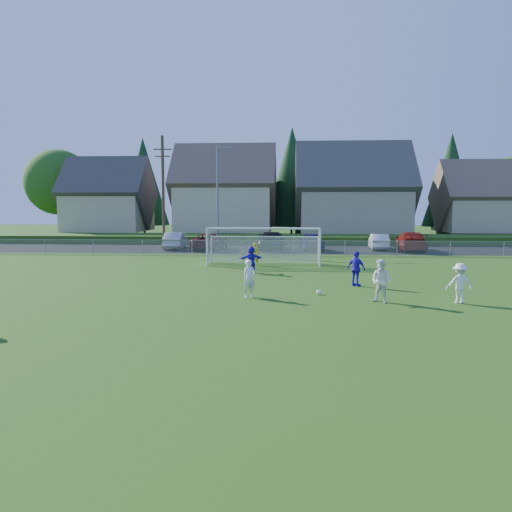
{
  "coord_description": "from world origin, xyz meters",
  "views": [
    {
      "loc": [
        1.63,
        -16.91,
        4.0
      ],
      "look_at": [
        0.0,
        8.0,
        1.4
      ],
      "focal_mm": 35.0,
      "sensor_mm": 36.0,
      "label": 1
    }
  ],
  "objects_px": {
    "goalkeeper": "(255,254)",
    "car_f": "(379,242)",
    "player_white_a": "(249,279)",
    "car_g": "(411,241)",
    "player_white_b": "(381,281)",
    "player_white_c": "(460,283)",
    "car_b": "(175,241)",
    "player_blue_b": "(251,259)",
    "soccer_goal": "(264,240)",
    "car_c": "(210,241)",
    "soccer_ball": "(319,292)",
    "car_e": "(311,242)",
    "car_d": "(272,240)",
    "player_blue_a": "(356,269)"
  },
  "relations": [
    {
      "from": "goalkeeper",
      "to": "car_f",
      "type": "distance_m",
      "value": 15.82
    },
    {
      "from": "player_white_a",
      "to": "car_g",
      "type": "xyz_separation_m",
      "value": [
        12.15,
        22.27,
        0.01
      ]
    },
    {
      "from": "player_white_b",
      "to": "player_white_c",
      "type": "bearing_deg",
      "value": 39.53
    },
    {
      "from": "player_white_c",
      "to": "car_b",
      "type": "distance_m",
      "value": 29.15
    },
    {
      "from": "player_blue_b",
      "to": "soccer_goal",
      "type": "distance_m",
      "value": 4.18
    },
    {
      "from": "car_c",
      "to": "goalkeeper",
      "type": "bearing_deg",
      "value": 118.26
    },
    {
      "from": "soccer_ball",
      "to": "player_white_b",
      "type": "relative_size",
      "value": 0.12
    },
    {
      "from": "player_white_c",
      "to": "car_e",
      "type": "xyz_separation_m",
      "value": [
        -4.96,
        22.97,
        -0.04
      ]
    },
    {
      "from": "player_blue_b",
      "to": "car_c",
      "type": "bearing_deg",
      "value": -94.74
    },
    {
      "from": "car_e",
      "to": "car_f",
      "type": "bearing_deg",
      "value": -175.95
    },
    {
      "from": "player_white_c",
      "to": "car_g",
      "type": "distance_m",
      "value": 23.26
    },
    {
      "from": "player_blue_b",
      "to": "car_f",
      "type": "distance_m",
      "value": 18.62
    },
    {
      "from": "car_b",
      "to": "soccer_goal",
      "type": "distance_m",
      "value": 14.02
    },
    {
      "from": "car_e",
      "to": "car_g",
      "type": "xyz_separation_m",
      "value": [
        8.51,
        0.02,
        0.05
      ]
    },
    {
      "from": "soccer_ball",
      "to": "player_blue_b",
      "type": "xyz_separation_m",
      "value": [
        -3.53,
        6.95,
        0.67
      ]
    },
    {
      "from": "soccer_ball",
      "to": "soccer_goal",
      "type": "distance_m",
      "value": 11.51
    },
    {
      "from": "car_g",
      "to": "soccer_goal",
      "type": "xyz_separation_m",
      "value": [
        -12.11,
        -10.46,
        0.8
      ]
    },
    {
      "from": "car_d",
      "to": "player_white_c",
      "type": "bearing_deg",
      "value": 110.03
    },
    {
      "from": "car_c",
      "to": "car_f",
      "type": "relative_size",
      "value": 1.26
    },
    {
      "from": "soccer_goal",
      "to": "car_f",
      "type": "bearing_deg",
      "value": 50.35
    },
    {
      "from": "goalkeeper",
      "to": "player_blue_b",
      "type": "bearing_deg",
      "value": 87.34
    },
    {
      "from": "player_white_b",
      "to": "goalkeeper",
      "type": "bearing_deg",
      "value": 153.41
    },
    {
      "from": "player_blue_a",
      "to": "player_blue_b",
      "type": "height_order",
      "value": "player_blue_a"
    },
    {
      "from": "car_d",
      "to": "player_white_b",
      "type": "bearing_deg",
      "value": 102.9
    },
    {
      "from": "player_blue_a",
      "to": "car_d",
      "type": "distance_m",
      "value": 20.26
    },
    {
      "from": "car_b",
      "to": "soccer_ball",
      "type": "bearing_deg",
      "value": 113.92
    },
    {
      "from": "player_white_b",
      "to": "car_d",
      "type": "xyz_separation_m",
      "value": [
        -5.27,
        23.78,
        -0.09
      ]
    },
    {
      "from": "player_blue_b",
      "to": "car_e",
      "type": "xyz_separation_m",
      "value": [
        4.14,
        14.5,
        -0.01
      ]
    },
    {
      "from": "car_c",
      "to": "car_d",
      "type": "height_order",
      "value": "car_d"
    },
    {
      "from": "player_blue_b",
      "to": "car_g",
      "type": "distance_m",
      "value": 19.25
    },
    {
      "from": "player_white_b",
      "to": "car_b",
      "type": "bearing_deg",
      "value": 157.49
    },
    {
      "from": "soccer_ball",
      "to": "player_white_c",
      "type": "bearing_deg",
      "value": -15.22
    },
    {
      "from": "goalkeeper",
      "to": "car_b",
      "type": "relative_size",
      "value": 0.34
    },
    {
      "from": "player_white_a",
      "to": "player_white_c",
      "type": "height_order",
      "value": "player_white_c"
    },
    {
      "from": "car_d",
      "to": "player_white_a",
      "type": "bearing_deg",
      "value": 89.97
    },
    {
      "from": "player_white_c",
      "to": "goalkeeper",
      "type": "xyz_separation_m",
      "value": [
        -9.13,
        11.95,
        -0.06
      ]
    },
    {
      "from": "player_white_a",
      "to": "goalkeeper",
      "type": "relative_size",
      "value": 1.07
    },
    {
      "from": "car_b",
      "to": "car_f",
      "type": "bearing_deg",
      "value": 177.91
    },
    {
      "from": "player_blue_b",
      "to": "car_d",
      "type": "height_order",
      "value": "car_d"
    },
    {
      "from": "player_white_c",
      "to": "car_d",
      "type": "bearing_deg",
      "value": -65.5
    },
    {
      "from": "soccer_ball",
      "to": "goalkeeper",
      "type": "relative_size",
      "value": 0.14
    },
    {
      "from": "player_blue_a",
      "to": "car_d",
      "type": "xyz_separation_m",
      "value": [
        -4.82,
        19.68,
        -0.07
      ]
    },
    {
      "from": "soccer_ball",
      "to": "car_d",
      "type": "height_order",
      "value": "car_d"
    },
    {
      "from": "player_blue_a",
      "to": "soccer_goal",
      "type": "xyz_separation_m",
      "value": [
        -4.95,
        8.55,
        0.76
      ]
    },
    {
      "from": "soccer_ball",
      "to": "player_white_a",
      "type": "xyz_separation_m",
      "value": [
        -3.03,
        -0.8,
        0.7
      ]
    },
    {
      "from": "player_white_a",
      "to": "car_c",
      "type": "bearing_deg",
      "value": 68.79
    },
    {
      "from": "player_white_a",
      "to": "player_white_b",
      "type": "distance_m",
      "value": 5.51
    },
    {
      "from": "goalkeeper",
      "to": "player_white_c",
      "type": "bearing_deg",
      "value": 124.28
    },
    {
      "from": "player_white_c",
      "to": "player_blue_b",
      "type": "height_order",
      "value": "player_white_c"
    },
    {
      "from": "soccer_ball",
      "to": "car_e",
      "type": "bearing_deg",
      "value": 88.37
    }
  ]
}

